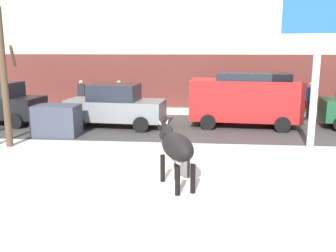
# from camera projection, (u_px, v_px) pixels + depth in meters

# --- Properties ---
(ground_plane) EXTENTS (120.00, 120.00, 0.00)m
(ground_plane) POSITION_uv_depth(u_px,v_px,m) (143.00, 188.00, 9.07)
(ground_plane) COLOR silver
(road_strip) EXTENTS (60.00, 5.60, 0.01)m
(road_strip) POSITION_uv_depth(u_px,v_px,m) (169.00, 126.00, 16.10)
(road_strip) COLOR #423F3F
(road_strip) RESTS_ON ground
(cow_black) EXTENTS (1.22, 1.88, 1.54)m
(cow_black) POSITION_uv_depth(u_px,v_px,m) (176.00, 147.00, 8.99)
(cow_black) COLOR black
(cow_black) RESTS_ON ground
(billboard) EXTENTS (2.53, 0.46, 5.56)m
(billboard) POSITION_uv_depth(u_px,v_px,m) (321.00, 17.00, 11.83)
(billboard) COLOR silver
(billboard) RESTS_ON ground
(car_black_hatchback) EXTENTS (3.62, 2.14, 1.86)m
(car_black_hatchback) POSITION_uv_depth(u_px,v_px,m) (1.00, 103.00, 16.50)
(car_black_hatchback) COLOR black
(car_black_hatchback) RESTS_ON ground
(car_grey_sedan) EXTENTS (4.33, 2.24, 1.84)m
(car_grey_sedan) POSITION_uv_depth(u_px,v_px,m) (115.00, 106.00, 15.88)
(car_grey_sedan) COLOR slate
(car_grey_sedan) RESTS_ON ground
(car_red_van) EXTENTS (4.74, 2.40, 2.32)m
(car_red_van) POSITION_uv_depth(u_px,v_px,m) (246.00, 98.00, 15.88)
(car_red_van) COLOR red
(car_red_van) RESTS_ON ground
(pedestrian_near_billboard) EXTENTS (0.36, 0.24, 1.73)m
(pedestrian_near_billboard) POSITION_uv_depth(u_px,v_px,m) (82.00, 97.00, 19.04)
(pedestrian_near_billboard) COLOR #282833
(pedestrian_near_billboard) RESTS_ON ground
(pedestrian_by_cars) EXTENTS (0.36, 0.24, 1.73)m
(pedestrian_by_cars) POSITION_uv_depth(u_px,v_px,m) (310.00, 100.00, 18.00)
(pedestrian_by_cars) COLOR #282833
(pedestrian_by_cars) RESTS_ON ground
(pedestrian_far_left) EXTENTS (0.36, 0.24, 1.73)m
(pedestrian_far_left) POSITION_uv_depth(u_px,v_px,m) (119.00, 97.00, 18.86)
(pedestrian_far_left) COLOR #282833
(pedestrian_far_left) RESTS_ON ground
(bare_tree_left_lot) EXTENTS (0.98, 0.96, 4.67)m
(bare_tree_left_lot) POSITION_uv_depth(u_px,v_px,m) (4.00, 77.00, 12.40)
(bare_tree_left_lot) COLOR #4C3828
(bare_tree_left_lot) RESTS_ON ground
(dumpster) EXTENTS (1.71, 1.11, 1.20)m
(dumpster) POSITION_uv_depth(u_px,v_px,m) (57.00, 121.00, 14.30)
(dumpster) COLOR #383D4C
(dumpster) RESTS_ON ground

